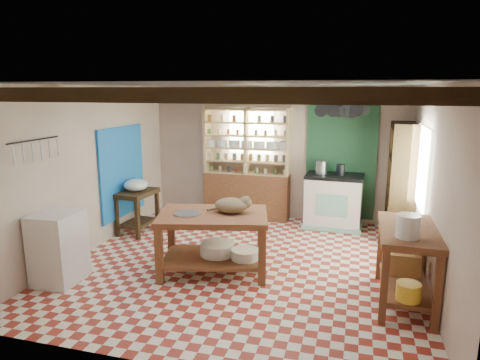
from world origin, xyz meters
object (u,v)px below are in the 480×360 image
(work_table, at_px, (213,242))
(right_counter, at_px, (406,265))
(cat, at_px, (231,205))
(stove, at_px, (334,201))
(white_cabinet, at_px, (58,247))
(prep_table, at_px, (138,212))

(work_table, height_order, right_counter, right_counter)
(work_table, xyz_separation_m, cat, (0.23, 0.11, 0.53))
(stove, distance_m, right_counter, 2.91)
(cat, bearing_deg, work_table, -178.69)
(white_cabinet, bearing_deg, stove, 42.10)
(prep_table, xyz_separation_m, white_cabinet, (-0.02, -2.08, 0.09))
(work_table, xyz_separation_m, stove, (1.51, 2.49, 0.08))
(work_table, xyz_separation_m, white_cabinet, (-1.88, -0.86, 0.05))
(stove, distance_m, white_cabinet, 4.76)
(right_counter, bearing_deg, white_cabinet, -171.42)
(work_table, height_order, prep_table, work_table)
(stove, bearing_deg, work_table, -118.20)
(work_table, relative_size, white_cabinet, 1.57)
(work_table, distance_m, stove, 2.91)
(right_counter, bearing_deg, prep_table, 162.08)
(work_table, xyz_separation_m, prep_table, (-1.86, 1.22, -0.04))
(white_cabinet, distance_m, cat, 2.37)
(work_table, height_order, cat, cat)
(cat, bearing_deg, white_cabinet, -179.09)
(prep_table, distance_m, white_cabinet, 2.09)
(stove, height_order, white_cabinet, stove)
(white_cabinet, bearing_deg, right_counter, 5.46)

